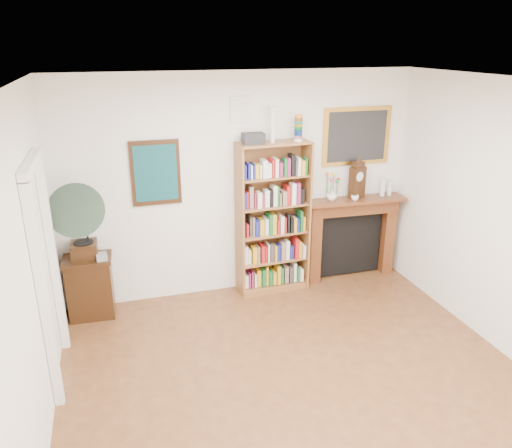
% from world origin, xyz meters
% --- Properties ---
extents(room, '(4.51, 5.01, 2.81)m').
position_xyz_m(room, '(0.00, 0.00, 1.40)').
color(room, '#57311A').
rests_on(room, ground).
extents(door_casing, '(0.08, 1.02, 2.17)m').
position_xyz_m(door_casing, '(-2.21, 1.20, 1.26)').
color(door_casing, white).
rests_on(door_casing, left_wall).
extents(teal_poster, '(0.58, 0.04, 0.78)m').
position_xyz_m(teal_poster, '(-1.05, 2.48, 1.65)').
color(teal_poster, black).
rests_on(teal_poster, back_wall).
extents(small_picture, '(0.26, 0.04, 0.30)m').
position_xyz_m(small_picture, '(0.00, 2.48, 2.35)').
color(small_picture, white).
rests_on(small_picture, back_wall).
extents(gilt_painting, '(0.95, 0.04, 0.75)m').
position_xyz_m(gilt_painting, '(1.55, 2.48, 1.95)').
color(gilt_painting, gold).
rests_on(gilt_painting, back_wall).
extents(bookshelf, '(0.92, 0.37, 2.26)m').
position_xyz_m(bookshelf, '(0.36, 2.32, 1.10)').
color(bookshelf, brown).
rests_on(bookshelf, floor).
extents(side_cabinet, '(0.57, 0.43, 0.75)m').
position_xyz_m(side_cabinet, '(-1.92, 2.28, 0.38)').
color(side_cabinet, black).
rests_on(side_cabinet, floor).
extents(fireplace, '(1.37, 0.39, 1.15)m').
position_xyz_m(fireplace, '(1.52, 2.40, 0.67)').
color(fireplace, '#502612').
rests_on(fireplace, floor).
extents(gramophone, '(0.59, 0.74, 0.97)m').
position_xyz_m(gramophone, '(-1.94, 2.14, 1.30)').
color(gramophone, black).
rests_on(gramophone, side_cabinet).
extents(cd_stack, '(0.13, 0.13, 0.08)m').
position_xyz_m(cd_stack, '(-1.75, 2.17, 0.79)').
color(cd_stack, '#AEAEBA').
rests_on(cd_stack, side_cabinet).
extents(mantel_clock, '(0.24, 0.18, 0.49)m').
position_xyz_m(mantel_clock, '(1.54, 2.37, 1.38)').
color(mantel_clock, black).
rests_on(mantel_clock, fireplace).
extents(flower_vase, '(0.17, 0.17, 0.14)m').
position_xyz_m(flower_vase, '(1.19, 2.36, 1.22)').
color(flower_vase, white).
rests_on(flower_vase, fireplace).
extents(teacup, '(0.12, 0.12, 0.08)m').
position_xyz_m(teacup, '(1.48, 2.27, 1.18)').
color(teacup, white).
rests_on(teacup, fireplace).
extents(bottle_left, '(0.07, 0.07, 0.24)m').
position_xyz_m(bottle_left, '(1.92, 2.36, 1.27)').
color(bottle_left, silver).
rests_on(bottle_left, fireplace).
extents(bottle_right, '(0.06, 0.06, 0.20)m').
position_xyz_m(bottle_right, '(2.03, 2.36, 1.25)').
color(bottle_right, silver).
rests_on(bottle_right, fireplace).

